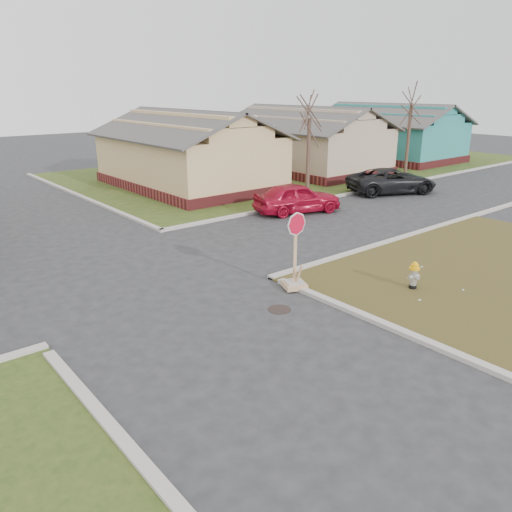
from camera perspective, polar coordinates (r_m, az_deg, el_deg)
ground at (r=13.11m, az=-6.02°, el=-7.97°), size 120.00×120.00×0.00m
verge_far_right at (r=40.18m, az=6.04°, el=10.24°), size 37.00×19.00×0.05m
curbs at (r=17.19m, az=-15.34°, el=-1.94°), size 80.00×40.00×0.12m
manhole at (r=13.97m, az=2.69°, el=-6.11°), size 0.64×0.64×0.01m
side_house_yellow at (r=31.24m, az=-7.79°, el=11.78°), size 7.60×11.60×4.70m
side_house_tan at (r=37.45m, az=5.61°, el=12.98°), size 7.60×11.60×4.70m
side_house_teal at (r=45.06m, az=14.92°, el=13.41°), size 7.60×11.60×4.70m
tree_mid_right at (r=28.82m, az=5.99°, el=11.20°), size 0.22×0.22×4.20m
tree_far_right at (r=36.71m, az=16.99°, el=12.55°), size 0.22×0.22×4.76m
fire_hydrant at (r=15.83m, az=17.61°, el=-1.93°), size 0.32×0.32×0.86m
stop_sign at (r=15.17m, az=4.45°, el=-1.81°), size 0.67×0.66×2.38m
red_sedan at (r=24.66m, az=4.75°, el=6.63°), size 4.62×2.85×1.47m
dark_pickup at (r=30.39m, az=15.28°, el=8.30°), size 5.69×4.30×1.44m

